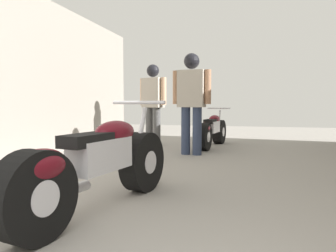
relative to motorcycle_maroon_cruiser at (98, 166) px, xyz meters
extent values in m
plane|color=gray|center=(0.53, 1.82, -0.40)|extent=(18.35, 18.35, 0.00)
cube|color=gray|center=(-2.32, 1.82, 0.99)|extent=(0.08, 8.41, 2.77)
cylinder|color=black|center=(0.14, 0.73, -0.09)|extent=(0.31, 0.65, 0.62)
cylinder|color=silver|center=(0.14, 0.73, -0.09)|extent=(0.25, 0.27, 0.24)
cylinder|color=black|center=(-0.12, -0.65, -0.09)|extent=(0.31, 0.65, 0.62)
cylinder|color=silver|center=(-0.12, -0.65, -0.09)|extent=(0.25, 0.27, 0.24)
cube|color=silver|center=(0.01, 0.04, 0.09)|extent=(0.34, 0.65, 0.27)
ellipsoid|color=#5B0F19|center=(0.05, 0.25, 0.26)|extent=(0.34, 0.54, 0.21)
cube|color=black|center=(-0.02, -0.13, 0.23)|extent=(0.30, 0.50, 0.10)
ellipsoid|color=#5B0F19|center=(-0.11, -0.60, 0.11)|extent=(0.33, 0.47, 0.23)
cylinder|color=silver|center=(0.13, 0.70, 0.20)|extent=(0.09, 0.25, 0.56)
cylinder|color=silver|center=(0.13, 0.66, 0.53)|extent=(0.60, 0.15, 0.03)
cylinder|color=silver|center=(-0.18, -0.22, -0.18)|extent=(0.18, 0.54, 0.09)
cylinder|color=black|center=(0.51, 5.02, -0.13)|extent=(0.28, 0.57, 0.55)
cylinder|color=silver|center=(0.51, 5.02, -0.13)|extent=(0.24, 0.24, 0.21)
cylinder|color=black|center=(0.33, 3.79, -0.13)|extent=(0.28, 0.57, 0.55)
cylinder|color=silver|center=(0.33, 3.79, -0.13)|extent=(0.24, 0.24, 0.21)
cube|color=silver|center=(0.42, 4.41, 0.03)|extent=(0.28, 0.57, 0.24)
ellipsoid|color=#5B0F19|center=(0.45, 4.59, 0.18)|extent=(0.28, 0.47, 0.19)
cube|color=black|center=(0.40, 4.25, 0.16)|extent=(0.25, 0.43, 0.09)
ellipsoid|color=#5B0F19|center=(0.34, 3.84, 0.05)|extent=(0.27, 0.40, 0.21)
cylinder|color=silver|center=(0.51, 4.99, 0.13)|extent=(0.07, 0.22, 0.50)
cylinder|color=silver|center=(0.50, 4.95, 0.42)|extent=(0.53, 0.11, 0.03)
cylinder|color=silver|center=(0.27, 4.17, -0.21)|extent=(0.14, 0.48, 0.08)
cylinder|color=#4C4C4C|center=(-0.97, 4.33, 0.02)|extent=(0.21, 0.21, 0.84)
cylinder|color=#4C4C4C|center=(-0.77, 4.26, 0.02)|extent=(0.21, 0.21, 0.84)
cube|color=#B2A899|center=(-0.87, 4.30, 0.76)|extent=(0.52, 0.40, 0.64)
cylinder|color=tan|center=(-1.14, 4.40, 0.79)|extent=(0.15, 0.15, 0.59)
cylinder|color=tan|center=(-0.60, 4.20, 0.79)|extent=(0.15, 0.15, 0.59)
sphere|color=black|center=(-0.87, 4.30, 1.22)|extent=(0.23, 0.23, 0.23)
sphere|color=black|center=(-0.87, 4.30, 1.24)|extent=(0.27, 0.27, 0.27)
cylinder|color=#2D3851|center=(0.30, 3.23, 0.03)|extent=(0.18, 0.18, 0.86)
cylinder|color=#2D3851|center=(0.08, 3.26, 0.03)|extent=(0.18, 0.18, 0.86)
cube|color=#B2A899|center=(0.19, 3.24, 0.79)|extent=(0.50, 0.31, 0.66)
cylinder|color=#9E7051|center=(0.48, 3.21, 0.82)|extent=(0.13, 0.13, 0.60)
cylinder|color=#9E7051|center=(-0.10, 3.28, 0.82)|extent=(0.13, 0.13, 0.60)
sphere|color=black|center=(0.19, 3.24, 1.26)|extent=(0.24, 0.24, 0.24)
sphere|color=black|center=(0.19, 3.24, 1.28)|extent=(0.28, 0.28, 0.28)
camera|label=1|loc=(1.25, -2.41, 0.52)|focal=34.13mm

